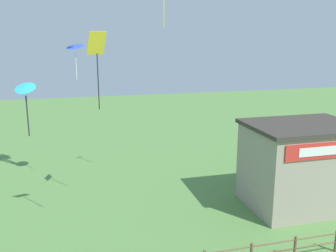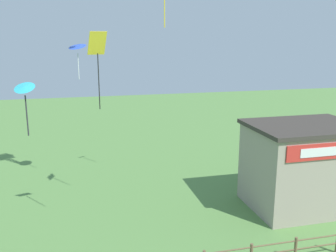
% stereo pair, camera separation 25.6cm
% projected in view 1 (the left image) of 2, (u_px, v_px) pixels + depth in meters
% --- Properties ---
extents(seaside_building, '(6.64, 4.97, 5.22)m').
position_uv_depth(seaside_building, '(301.00, 165.00, 22.89)').
color(seaside_building, gray).
rests_on(seaside_building, ground_plane).
extents(kite_blue_delta, '(1.55, 1.55, 2.31)m').
position_uv_depth(kite_blue_delta, '(75.00, 47.00, 23.63)').
color(kite_blue_delta, blue).
extents(kite_yellow_diamond, '(0.93, 0.71, 3.61)m').
position_uv_depth(kite_yellow_diamond, '(97.00, 53.00, 17.23)').
color(kite_yellow_diamond, yellow).
extents(kite_cyan_delta, '(0.89, 0.86, 1.92)m').
position_uv_depth(kite_cyan_delta, '(25.00, 91.00, 12.91)').
color(kite_cyan_delta, '#2DB2C6').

